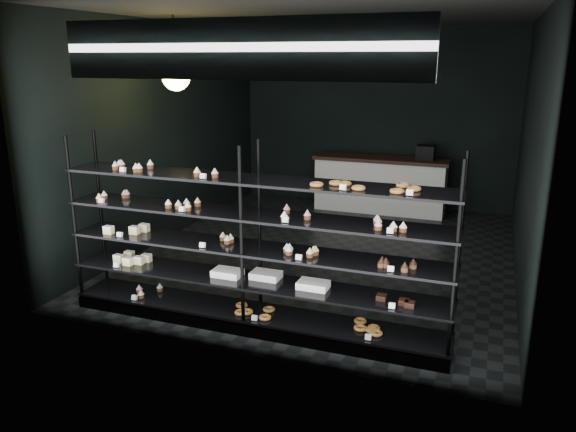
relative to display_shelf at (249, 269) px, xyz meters
The scene contains 5 objects.
room 2.64m from the display_shelf, 87.31° to the left, with size 5.01×6.01×3.20m.
display_shelf is the anchor object (origin of this frame).
signage 2.18m from the display_shelf, 76.42° to the right, with size 3.30×0.05×0.50m.
pendant_lamp 2.79m from the display_shelf, 138.33° to the left, with size 0.34×0.34×0.90m.
service_counter 4.97m from the display_shelf, 85.71° to the left, with size 2.37×0.65×1.23m.
Camera 1 is at (2.09, -7.28, 2.69)m, focal length 35.00 mm.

